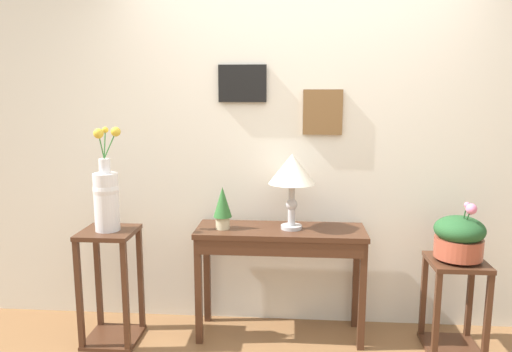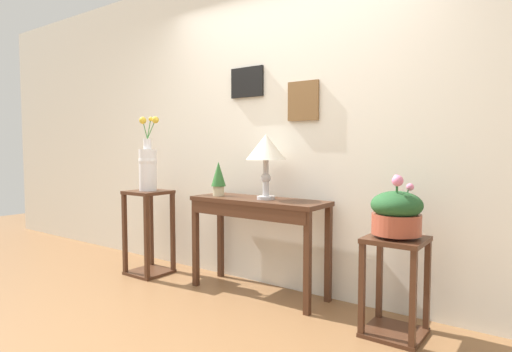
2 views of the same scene
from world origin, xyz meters
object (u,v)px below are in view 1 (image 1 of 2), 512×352
potted_plant_on_console (223,206)px  pedestal_stand_right (454,306)px  table_lamp (292,172)px  pedestal_stand_left (111,286)px  planter_bowl_wide_right (459,237)px  flower_vase_tall_left (106,194)px  console_table (280,246)px

potted_plant_on_console → pedestal_stand_right: (1.54, -0.08, -0.62)m
table_lamp → pedestal_stand_left: 1.45m
planter_bowl_wide_right → pedestal_stand_left: bearing=-178.9°
potted_plant_on_console → pedestal_stand_right: potted_plant_on_console is taller
pedestal_stand_left → flower_vase_tall_left: flower_vase_tall_left is taller
potted_plant_on_console → planter_bowl_wide_right: (1.54, -0.08, -0.15)m
table_lamp → flower_vase_tall_left: 1.24m
console_table → potted_plant_on_console: size_ratio=3.97×
console_table → pedestal_stand_left: pedestal_stand_left is taller
potted_plant_on_console → pedestal_stand_right: 1.66m
console_table → planter_bowl_wide_right: planter_bowl_wide_right is taller
pedestal_stand_left → pedestal_stand_right: size_ratio=1.26×
planter_bowl_wide_right → pedestal_stand_right: bearing=122.1°
pedestal_stand_right → planter_bowl_wide_right: size_ratio=1.58×
console_table → table_lamp: (0.07, 0.02, 0.51)m
planter_bowl_wide_right → flower_vase_tall_left: bearing=-178.9°
table_lamp → potted_plant_on_console: bearing=-175.7°
console_table → flower_vase_tall_left: (-1.14, -0.14, 0.37)m
pedestal_stand_right → flower_vase_tall_left: bearing=-178.8°
table_lamp → potted_plant_on_console: 0.52m
pedestal_stand_left → planter_bowl_wide_right: planter_bowl_wide_right is taller
potted_plant_on_console → pedestal_stand_left: potted_plant_on_console is taller
table_lamp → planter_bowl_wide_right: size_ratio=1.29×
console_table → potted_plant_on_console: potted_plant_on_console is taller
console_table → table_lamp: size_ratio=2.24×
console_table → planter_bowl_wide_right: size_ratio=2.90×
table_lamp → pedestal_stand_right: 1.38m
console_table → pedestal_stand_right: 1.20m
flower_vase_tall_left → planter_bowl_wide_right: bearing=1.1°
console_table → pedestal_stand_left: (-1.14, -0.14, -0.26)m
table_lamp → flower_vase_tall_left: flower_vase_tall_left is taller
flower_vase_tall_left → pedestal_stand_right: bearing=1.2°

